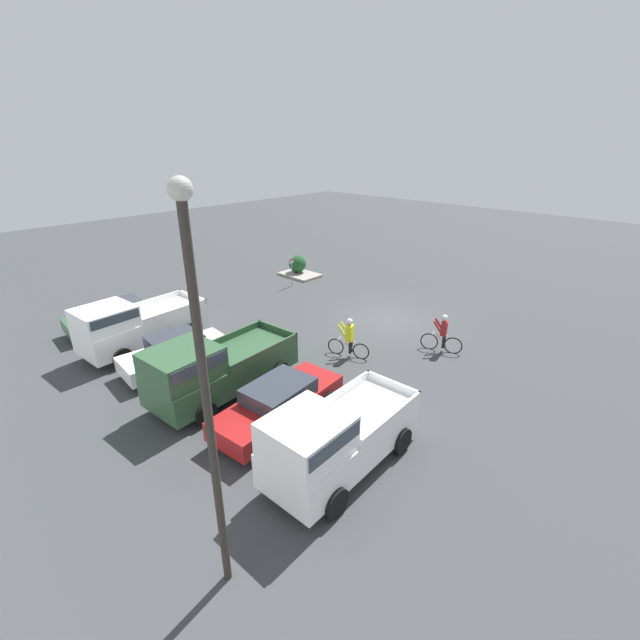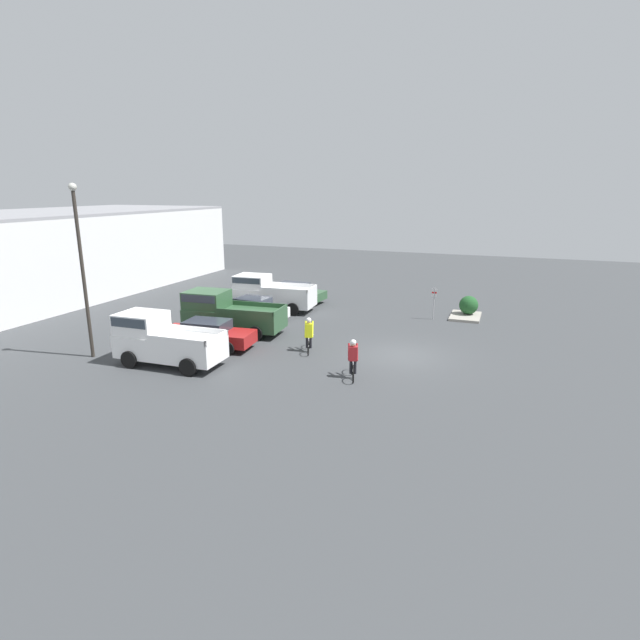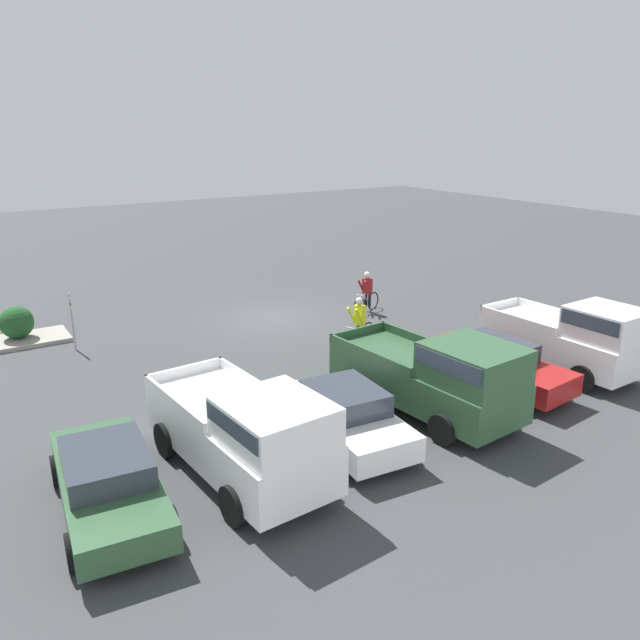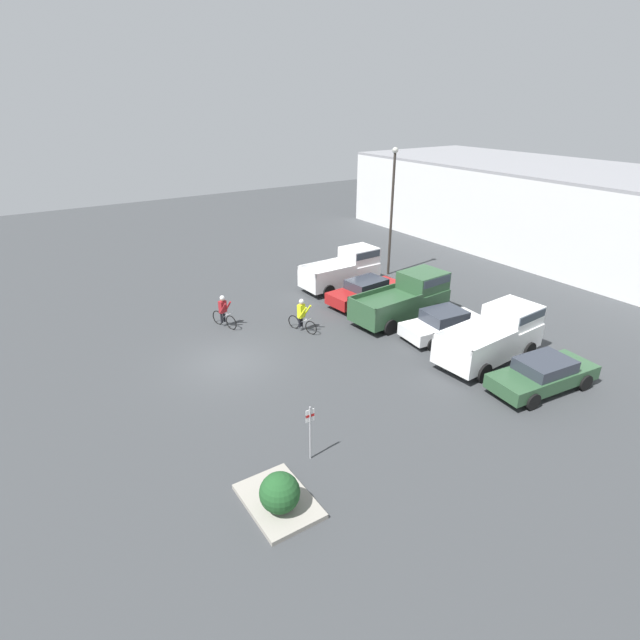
{
  "view_description": "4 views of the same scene",
  "coord_description": "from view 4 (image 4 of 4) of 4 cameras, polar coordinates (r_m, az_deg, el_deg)",
  "views": [
    {
      "loc": [
        -11.09,
        16.99,
        8.53
      ],
      "look_at": [
        0.58,
        4.44,
        1.2
      ],
      "focal_mm": 24.0,
      "sensor_mm": 36.0,
      "label": 1
    },
    {
      "loc": [
        -22.81,
        -4.43,
        7.82
      ],
      "look_at": [
        0.58,
        4.44,
        1.2
      ],
      "focal_mm": 28.0,
      "sensor_mm": 36.0,
      "label": 2
    },
    {
      "loc": [
        11.2,
        21.07,
        7.44
      ],
      "look_at": [
        0.58,
        4.44,
        1.2
      ],
      "focal_mm": 35.0,
      "sensor_mm": 36.0,
      "label": 3
    },
    {
      "loc": [
        18.58,
        -7.26,
        10.86
      ],
      "look_at": [
        0.58,
        4.44,
        1.2
      ],
      "focal_mm": 28.0,
      "sensor_mm": 36.0,
      "label": 4
    }
  ],
  "objects": [
    {
      "name": "ground_plane",
      "position": [
        22.71,
        -10.28,
        -4.77
      ],
      "size": [
        80.0,
        80.0,
        0.0
      ],
      "primitive_type": "plane",
      "color": "#383A3D"
    },
    {
      "name": "warehouse_building",
      "position": [
        40.97,
        29.38,
        10.22
      ],
      "size": [
        39.99,
        12.83,
        6.14
      ],
      "color": "silver",
      "rests_on": "ground_plane"
    },
    {
      "name": "pickup_truck_0",
      "position": [
        30.85,
        2.95,
        5.92
      ],
      "size": [
        2.26,
        4.97,
        2.34
      ],
      "color": "white",
      "rests_on": "ground_plane"
    },
    {
      "name": "sedan_0",
      "position": [
        28.57,
        5.29,
        3.32
      ],
      "size": [
        2.22,
        4.85,
        1.41
      ],
      "color": "maroon",
      "rests_on": "ground_plane"
    },
    {
      "name": "pickup_truck_1",
      "position": [
        26.82,
        9.93,
        2.68
      ],
      "size": [
        2.61,
        5.66,
        2.3
      ],
      "color": "#2D5133",
      "rests_on": "ground_plane"
    },
    {
      "name": "sedan_1",
      "position": [
        25.07,
        13.92,
        -0.44
      ],
      "size": [
        2.22,
        4.34,
        1.41
      ],
      "color": "white",
      "rests_on": "ground_plane"
    },
    {
      "name": "pickup_truck_2",
      "position": [
        23.51,
        19.39,
        -1.56
      ],
      "size": [
        2.54,
        5.37,
        2.28
      ],
      "color": "white",
      "rests_on": "ground_plane"
    },
    {
      "name": "sedan_2",
      "position": [
        22.0,
        24.14,
        -5.64
      ],
      "size": [
        2.29,
        4.8,
        1.34
      ],
      "color": "#2D5133",
      "rests_on": "ground_plane"
    },
    {
      "name": "cyclist_0",
      "position": [
        24.92,
        -2.09,
        0.58
      ],
      "size": [
        1.77,
        0.68,
        1.75
      ],
      "color": "black",
      "rests_on": "ground_plane"
    },
    {
      "name": "cyclist_1",
      "position": [
        25.87,
        -10.98,
        1.0
      ],
      "size": [
        1.7,
        0.66,
        1.73
      ],
      "color": "black",
      "rests_on": "ground_plane"
    },
    {
      "name": "fire_lane_sign",
      "position": [
        16.24,
        -1.13,
        -12.2
      ],
      "size": [
        0.06,
        0.3,
        2.0
      ],
      "color": "#9E9EA3",
      "rests_on": "ground_plane"
    },
    {
      "name": "lamppost",
      "position": [
        32.57,
        8.24,
        12.97
      ],
      "size": [
        0.36,
        0.36,
        8.06
      ],
      "color": "#2D2823",
      "rests_on": "ground_plane"
    },
    {
      "name": "curb_island",
      "position": [
        15.51,
        -4.77,
        -19.92
      ],
      "size": [
        2.57,
        1.79,
        0.15
      ],
      "primitive_type": "cube",
      "color": "gray",
      "rests_on": "ground_plane"
    },
    {
      "name": "shrub",
      "position": [
        14.8,
        -4.63,
        -19.06
      ],
      "size": [
        1.16,
        1.16,
        1.16
      ],
      "color": "#1E4C23",
      "rests_on": "curb_island"
    }
  ]
}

